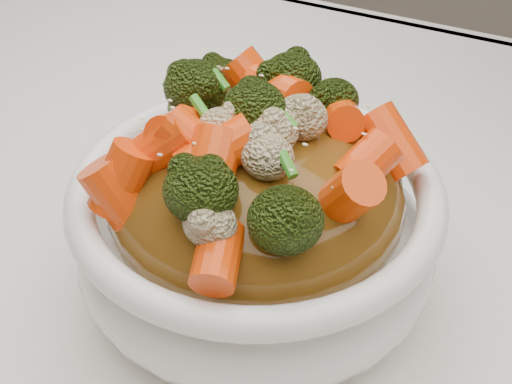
% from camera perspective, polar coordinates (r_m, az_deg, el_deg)
% --- Properties ---
extents(tablecloth, '(1.20, 0.80, 0.04)m').
position_cam_1_polar(tablecloth, '(0.58, -1.75, -3.49)').
color(tablecloth, white).
rests_on(tablecloth, dining_table).
extents(bowl, '(0.29, 0.29, 0.09)m').
position_cam_1_polar(bowl, '(0.48, 0.00, -3.37)').
color(bowl, white).
rests_on(bowl, tablecloth).
extents(sauce_base, '(0.23, 0.23, 0.10)m').
position_cam_1_polar(sauce_base, '(0.46, 0.00, -0.33)').
color(sauce_base, brown).
rests_on(sauce_base, bowl).
extents(carrots, '(0.23, 0.23, 0.06)m').
position_cam_1_polar(carrots, '(0.42, 0.00, 7.06)').
color(carrots, '#FB4508').
rests_on(carrots, sauce_base).
extents(broccoli, '(0.23, 0.23, 0.05)m').
position_cam_1_polar(broccoli, '(0.42, 0.00, 6.93)').
color(broccoli, black).
rests_on(broccoli, sauce_base).
extents(cauliflower, '(0.23, 0.23, 0.04)m').
position_cam_1_polar(cauliflower, '(0.42, 0.00, 6.68)').
color(cauliflower, beige).
rests_on(cauliflower, sauce_base).
extents(scallions, '(0.17, 0.17, 0.02)m').
position_cam_1_polar(scallions, '(0.42, 0.00, 7.19)').
color(scallions, '#358B20').
rests_on(scallions, sauce_base).
extents(sesame_seeds, '(0.20, 0.20, 0.01)m').
position_cam_1_polar(sesame_seeds, '(0.42, 0.00, 7.19)').
color(sesame_seeds, beige).
rests_on(sesame_seeds, sauce_base).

